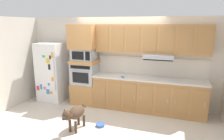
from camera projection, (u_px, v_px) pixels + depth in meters
ground_plane at (107, 117)px, 5.05m from camera, size 9.60×9.60×0.00m
back_kitchen_wall at (119, 61)px, 5.80m from camera, size 6.20×0.12×2.50m
side_panel_left at (13, 62)px, 5.62m from camera, size 0.12×7.10×2.50m
refrigerator at (52, 72)px, 6.09m from camera, size 0.76×0.73×1.76m
oven_base_cabinet at (86, 93)px, 5.97m from camera, size 0.74×0.62×0.60m
built_in_oven at (85, 73)px, 5.83m from camera, size 0.70×0.62×0.60m
appliance_mid_shelf at (85, 62)px, 5.75m from camera, size 0.74×0.62×0.10m
microwave at (84, 54)px, 5.70m from camera, size 0.64×0.54×0.32m
appliance_upper_cabinet at (84, 37)px, 5.59m from camera, size 0.74×0.62×0.68m
lower_cabinet_run at (147, 95)px, 5.37m from camera, size 2.94×0.63×0.88m
countertop_slab at (148, 78)px, 5.27m from camera, size 2.98×0.64×0.04m
backsplash_panel at (150, 66)px, 5.48m from camera, size 2.98×0.02×0.50m
upper_cabinet_with_hood at (151, 40)px, 5.16m from camera, size 2.94×0.48×0.88m
screwdriver at (123, 77)px, 5.31m from camera, size 0.16×0.17×0.03m
dog at (75, 114)px, 4.34m from camera, size 0.31×0.89×0.60m
dog_food_bowl at (100, 125)px, 4.60m from camera, size 0.20×0.20×0.06m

